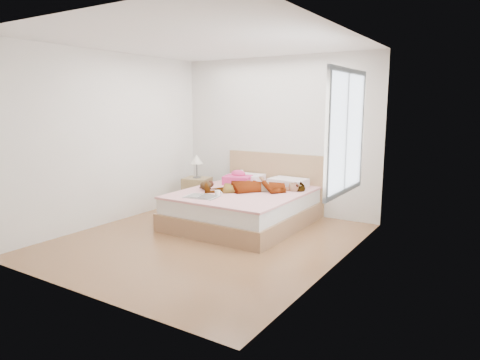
{
  "coord_description": "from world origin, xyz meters",
  "views": [
    {
      "loc": [
        3.36,
        -4.46,
        1.81
      ],
      "look_at": [
        0.0,
        0.85,
        0.7
      ],
      "focal_mm": 32.0,
      "sensor_mm": 36.0,
      "label": 1
    }
  ],
  "objects_px": {
    "bed": "(246,205)",
    "nightstand": "(197,190)",
    "magazine": "(201,196)",
    "towel": "(238,179)",
    "coffee_mug": "(218,193)",
    "woman": "(255,184)",
    "plush_toy": "(207,185)",
    "phone": "(242,172)"
  },
  "relations": [
    {
      "from": "bed",
      "to": "nightstand",
      "type": "xyz_separation_m",
      "value": [
        -1.25,
        0.37,
        0.04
      ]
    },
    {
      "from": "magazine",
      "to": "bed",
      "type": "bearing_deg",
      "value": 69.3
    },
    {
      "from": "towel",
      "to": "magazine",
      "type": "height_order",
      "value": "towel"
    },
    {
      "from": "bed",
      "to": "towel",
      "type": "xyz_separation_m",
      "value": [
        -0.4,
        0.38,
        0.33
      ]
    },
    {
      "from": "coffee_mug",
      "to": "towel",
      "type": "bearing_deg",
      "value": 106.2
    },
    {
      "from": "woman",
      "to": "bed",
      "type": "distance_m",
      "value": 0.37
    },
    {
      "from": "plush_toy",
      "to": "nightstand",
      "type": "relative_size",
      "value": 0.28
    },
    {
      "from": "woman",
      "to": "coffee_mug",
      "type": "height_order",
      "value": "woman"
    },
    {
      "from": "woman",
      "to": "towel",
      "type": "relative_size",
      "value": 3.07
    },
    {
      "from": "woman",
      "to": "towel",
      "type": "xyz_separation_m",
      "value": [
        -0.54,
        0.34,
        -0.01
      ]
    },
    {
      "from": "towel",
      "to": "coffee_mug",
      "type": "relative_size",
      "value": 4.23
    },
    {
      "from": "woman",
      "to": "bed",
      "type": "height_order",
      "value": "bed"
    },
    {
      "from": "woman",
      "to": "magazine",
      "type": "xyz_separation_m",
      "value": [
        -0.42,
        -0.8,
        -0.1
      ]
    },
    {
      "from": "magazine",
      "to": "nightstand",
      "type": "xyz_separation_m",
      "value": [
        -0.97,
        1.13,
        -0.21
      ]
    },
    {
      "from": "nightstand",
      "to": "woman",
      "type": "bearing_deg",
      "value": -13.44
    },
    {
      "from": "phone",
      "to": "bed",
      "type": "xyz_separation_m",
      "value": [
        0.36,
        -0.44,
        -0.44
      ]
    },
    {
      "from": "magazine",
      "to": "coffee_mug",
      "type": "distance_m",
      "value": 0.24
    },
    {
      "from": "coffee_mug",
      "to": "plush_toy",
      "type": "xyz_separation_m",
      "value": [
        -0.42,
        0.3,
        0.03
      ]
    },
    {
      "from": "woman",
      "to": "coffee_mug",
      "type": "xyz_separation_m",
      "value": [
        -0.26,
        -0.63,
        -0.06
      ]
    },
    {
      "from": "phone",
      "to": "plush_toy",
      "type": "bearing_deg",
      "value": -137.56
    },
    {
      "from": "plush_toy",
      "to": "magazine",
      "type": "bearing_deg",
      "value": -61.25
    },
    {
      "from": "bed",
      "to": "nightstand",
      "type": "bearing_deg",
      "value": 163.46
    },
    {
      "from": "towel",
      "to": "plush_toy",
      "type": "relative_size",
      "value": 1.91
    },
    {
      "from": "bed",
      "to": "coffee_mug",
      "type": "relative_size",
      "value": 17.39
    },
    {
      "from": "magazine",
      "to": "plush_toy",
      "type": "xyz_separation_m",
      "value": [
        -0.25,
        0.46,
        0.06
      ]
    },
    {
      "from": "towel",
      "to": "phone",
      "type": "bearing_deg",
      "value": 57.25
    },
    {
      "from": "towel",
      "to": "coffee_mug",
      "type": "bearing_deg",
      "value": -73.8
    },
    {
      "from": "woman",
      "to": "coffee_mug",
      "type": "distance_m",
      "value": 0.69
    },
    {
      "from": "towel",
      "to": "plush_toy",
      "type": "distance_m",
      "value": 0.69
    },
    {
      "from": "bed",
      "to": "towel",
      "type": "distance_m",
      "value": 0.64
    },
    {
      "from": "woman",
      "to": "phone",
      "type": "distance_m",
      "value": 0.65
    },
    {
      "from": "phone",
      "to": "towel",
      "type": "relative_size",
      "value": 0.21
    },
    {
      "from": "woman",
      "to": "bed",
      "type": "relative_size",
      "value": 0.75
    },
    {
      "from": "phone",
      "to": "bed",
      "type": "distance_m",
      "value": 0.72
    },
    {
      "from": "woman",
      "to": "magazine",
      "type": "height_order",
      "value": "woman"
    },
    {
      "from": "phone",
      "to": "coffee_mug",
      "type": "relative_size",
      "value": 0.88
    },
    {
      "from": "coffee_mug",
      "to": "nightstand",
      "type": "xyz_separation_m",
      "value": [
        -1.13,
        0.97,
        -0.24
      ]
    },
    {
      "from": "phone",
      "to": "coffee_mug",
      "type": "xyz_separation_m",
      "value": [
        0.24,
        -1.03,
        -0.16
      ]
    },
    {
      "from": "bed",
      "to": "plush_toy",
      "type": "bearing_deg",
      "value": -151.24
    },
    {
      "from": "towel",
      "to": "nightstand",
      "type": "height_order",
      "value": "nightstand"
    },
    {
      "from": "woman",
      "to": "coffee_mug",
      "type": "relative_size",
      "value": 12.99
    },
    {
      "from": "woman",
      "to": "coffee_mug",
      "type": "bearing_deg",
      "value": -55.97
    }
  ]
}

